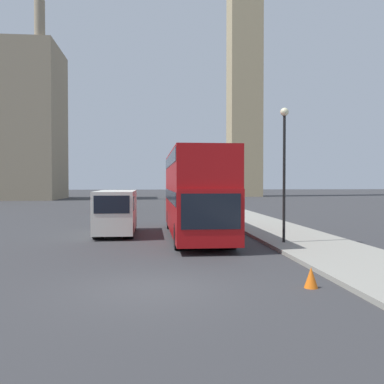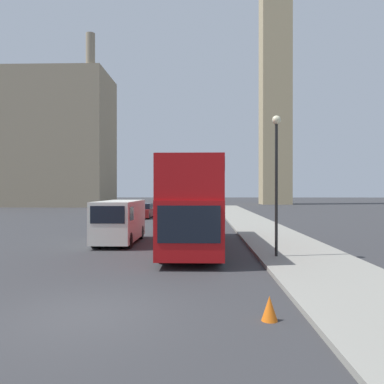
{
  "view_description": "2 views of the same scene",
  "coord_description": "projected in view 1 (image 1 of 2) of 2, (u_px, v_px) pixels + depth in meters",
  "views": [
    {
      "loc": [
        0.01,
        -11.09,
        2.76
      ],
      "look_at": [
        1.91,
        8.67,
        2.31
      ],
      "focal_mm": 40.0,
      "sensor_mm": 36.0,
      "label": 1
    },
    {
      "loc": [
        2.68,
        -8.6,
        2.87
      ],
      "look_at": [
        1.97,
        17.56,
        2.77
      ],
      "focal_mm": 35.0,
      "sensor_mm": 36.0,
      "label": 2
    }
  ],
  "objects": [
    {
      "name": "street_lamp",
      "position": [
        284.0,
        154.0,
        18.5
      ],
      "size": [
        0.36,
        0.36,
        5.83
      ],
      "color": "black",
      "rests_on": "sidewalk_strip"
    },
    {
      "name": "traffic_cone",
      "position": [
        311.0,
        277.0,
        11.15
      ],
      "size": [
        0.36,
        0.36,
        0.55
      ],
      "color": "orange",
      "rests_on": "ground_plane"
    },
    {
      "name": "parked_sedan",
      "position": [
        115.0,
        204.0,
        41.0
      ],
      "size": [
        1.73,
        4.48,
        1.52
      ],
      "color": "maroon",
      "rests_on": "ground_plane"
    },
    {
      "name": "ground_plane",
      "position": [
        151.0,
        288.0,
        11.1
      ],
      "size": [
        300.0,
        300.0,
        0.0
      ],
      "primitive_type": "plane",
      "color": "#333335"
    },
    {
      "name": "white_van",
      "position": [
        116.0,
        211.0,
        22.43
      ],
      "size": [
        1.98,
        5.37,
        2.31
      ],
      "color": "silver",
      "rests_on": "ground_plane"
    },
    {
      "name": "red_double_decker_bus",
      "position": [
        195.0,
        190.0,
        21.42
      ],
      "size": [
        2.58,
        11.37,
        4.22
      ],
      "color": "#A80F11",
      "rests_on": "ground_plane"
    }
  ]
}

